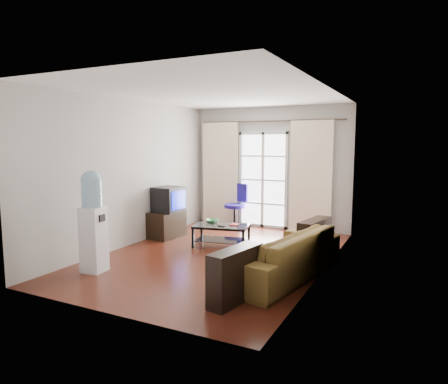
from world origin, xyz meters
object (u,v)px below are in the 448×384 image
(crt_tv, at_px, (168,199))
(task_chair, at_px, (236,214))
(sofa, at_px, (281,254))
(water_cooler, at_px, (93,219))
(tv_stand, at_px, (167,224))
(coffee_table, at_px, (221,233))

(crt_tv, bearing_deg, task_chair, 65.85)
(crt_tv, bearing_deg, sofa, -19.80)
(sofa, bearing_deg, crt_tv, -104.27)
(water_cooler, bearing_deg, crt_tv, 89.93)
(crt_tv, xyz_separation_m, water_cooler, (0.28, -2.34, 0.01))
(sofa, distance_m, water_cooler, 2.80)
(sofa, xyz_separation_m, tv_stand, (-2.84, 1.24, -0.07))
(tv_stand, relative_size, crt_tv, 1.23)
(tv_stand, bearing_deg, coffee_table, -0.45)
(task_chair, height_order, water_cooler, water_cooler)
(coffee_table, relative_size, crt_tv, 1.85)
(task_chair, bearing_deg, tv_stand, -106.40)
(coffee_table, relative_size, tv_stand, 1.51)
(sofa, relative_size, task_chair, 2.43)
(tv_stand, bearing_deg, water_cooler, -77.12)
(coffee_table, distance_m, task_chair, 1.77)
(sofa, relative_size, water_cooler, 1.57)
(coffee_table, bearing_deg, sofa, -35.82)
(coffee_table, relative_size, task_chair, 1.11)
(tv_stand, height_order, water_cooler, water_cooler)
(coffee_table, distance_m, tv_stand, 1.33)
(sofa, distance_m, tv_stand, 3.10)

